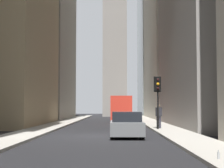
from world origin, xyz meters
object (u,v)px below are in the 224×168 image
Objects in this scene: hatchback_grey at (126,125)px; pedestrian at (159,115)px; delivery_truck at (121,109)px; discarded_bottle at (218,155)px; traffic_light_midblock at (158,90)px.

pedestrian reaches higher than hatchback_grey.
delivery_truck is 23.93× the size of discarded_bottle.
discarded_bottle is (-29.79, -2.46, -1.21)m from delivery_truck.
discarded_bottle is at bearing -175.28° from delivery_truck.
delivery_truck is at bearing 8.92° from traffic_light_midblock.
traffic_light_midblock reaches higher than discarded_bottle.
hatchback_grey is 15.93× the size of discarded_bottle.
pedestrian is at bearing -11.45° from traffic_light_midblock.
traffic_light_midblock reaches higher than delivery_truck.
traffic_light_midblock is at bearing -24.26° from hatchback_grey.
pedestrian is 15.38m from discarded_bottle.
hatchback_grey is (-20.38, 0.00, -0.80)m from delivery_truck.
discarded_bottle is (-14.68, -0.09, -2.61)m from traffic_light_midblock.
hatchback_grey is at bearing 180.00° from delivery_truck.
traffic_light_midblock reaches higher than pedestrian.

